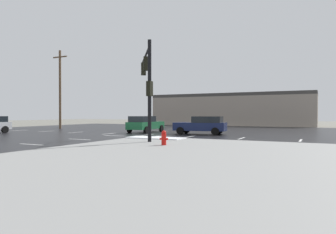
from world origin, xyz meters
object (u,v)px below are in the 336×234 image
sedan_green (145,124)px  utility_pole_far (60,88)px  traffic_signal_mast (147,77)px  sedan_navy (202,125)px  fire_hydrant (164,138)px

sedan_green → utility_pole_far: size_ratio=0.48×
traffic_signal_mast → sedan_navy: 8.84m
traffic_signal_mast → utility_pole_far: size_ratio=0.64×
traffic_signal_mast → sedan_navy: (0.78, 8.13, -3.40)m
utility_pole_far → sedan_navy: bearing=-7.0°
traffic_signal_mast → sedan_green: traffic_signal_mast is taller
sedan_green → utility_pole_far: 14.21m
fire_hydrant → utility_pole_far: utility_pole_far is taller
traffic_signal_mast → sedan_green: (-5.15, 8.33, -3.40)m
sedan_navy → utility_pole_far: 19.93m
sedan_navy → sedan_green: bearing=-8.6°
fire_hydrant → sedan_green: 13.38m
traffic_signal_mast → utility_pole_far: bearing=25.3°
sedan_green → sedan_navy: same height
fire_hydrant → sedan_navy: bearing=99.4°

